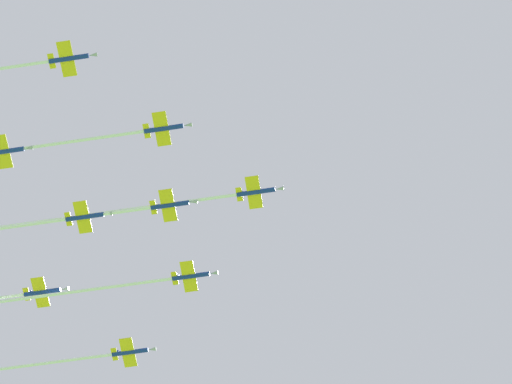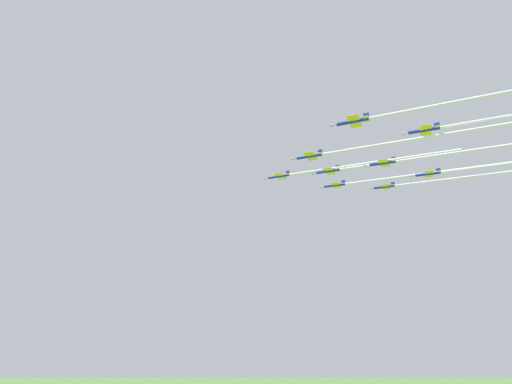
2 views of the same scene
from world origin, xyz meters
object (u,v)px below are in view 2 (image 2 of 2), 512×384
Objects in this scene: jet_port_outer at (374,164)px; jet_starboard_outer at (421,108)px; jet_port_inner at (377,145)px; jet_starboard_inner at (399,177)px; jet_lead at (335,168)px; jet_center_rear at (430,181)px; jet_port_trail at (441,155)px; jet_starboard_trail at (510,116)px; jet_tail_end at (499,165)px.

jet_starboard_outer reaches higher than jet_port_outer.
jet_port_inner is 39.12m from jet_starboard_inner.
jet_lead is 27.12m from jet_port_inner.
jet_center_rear is at bearing -0.96° from jet_starboard_outer.
jet_lead reaches higher than jet_port_inner.
jet_port_inner is 0.90× the size of jet_starboard_inner.
jet_port_trail reaches higher than jet_port_inner.
jet_starboard_trail is at bearing -135.57° from jet_port_trail.
jet_tail_end is at bearing -90.00° from jet_starboard_inner.
jet_lead is 1.01× the size of jet_starboard_trail.
jet_starboard_inner is at bearing 39.98° from jet_port_trail.
jet_starboard_trail reaches higher than jet_port_inner.
jet_port_trail is (-24.34, -30.87, -0.25)m from jet_starboard_outer.
jet_starboard_inner is at bearing 10.60° from jet_starboard_outer.
jet_center_rear is 0.89× the size of jet_starboard_trail.
jet_center_rear is (-20.40, -10.62, 2.36)m from jet_starboard_inner.
jet_port_trail is (-4.25, 25.05, 0.04)m from jet_starboard_inner.
jet_starboard_inner reaches higher than jet_port_inner.
jet_center_rear reaches higher than jet_starboard_trail.
jet_starboard_inner is 1.06× the size of jet_tail_end.
jet_center_rear is 0.86× the size of jet_tail_end.
jet_tail_end is (-31.76, 18.60, -0.29)m from jet_starboard_inner.
jet_center_rear is (-43.30, -42.33, 2.77)m from jet_port_inner.
jet_port_outer is 0.97× the size of jet_starboard_outer.
jet_lead is at bearing 108.16° from jet_tail_end.
jet_starboard_outer is 0.95× the size of jet_port_trail.
jet_lead is 61.18m from jet_starboard_trail.
jet_tail_end reaches higher than jet_port_inner.
jet_starboard_trail reaches higher than jet_port_outer.
jet_center_rear reaches higher than jet_starboard_inner.
jet_lead is at bearing 71.44° from jet_starboard_trail.
jet_starboard_inner is 1.23× the size of jet_center_rear.
jet_port_trail is at bearing -174.00° from jet_center_rear.
jet_starboard_inner is (-29.31, -5.39, -0.93)m from jet_lead.
jet_tail_end is at bearing -66.23° from jet_port_outer.
jet_starboard_outer is (-9.23, 50.53, -0.64)m from jet_lead.
jet_starboard_outer is 0.82× the size of jet_tail_end.
jet_starboard_inner is 59.42m from jet_starboard_outer.
jet_starboard_inner is at bearing -20.83° from jet_port_outer.
jet_port_outer is at bearing 65.55° from jet_starboard_trail.
jet_tail_end is (-54.66, -13.11, 0.12)m from jet_port_inner.
jet_center_rear reaches higher than jet_port_inner.
jet_starboard_inner is 1.10× the size of jet_starboard_trail.
jet_port_inner is 1.11× the size of jet_port_trail.
jet_starboard_trail reaches higher than jet_starboard_outer.
jet_starboard_trail is at bearing -90.00° from jet_port_inner.
jet_port_trail is (-27.15, -6.66, 0.44)m from jet_port_inner.
jet_starboard_outer reaches higher than jet_starboard_inner.
jet_starboard_outer is at bearing -143.01° from jet_port_inner.
jet_port_inner is at bearing 90.00° from jet_starboard_trail.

